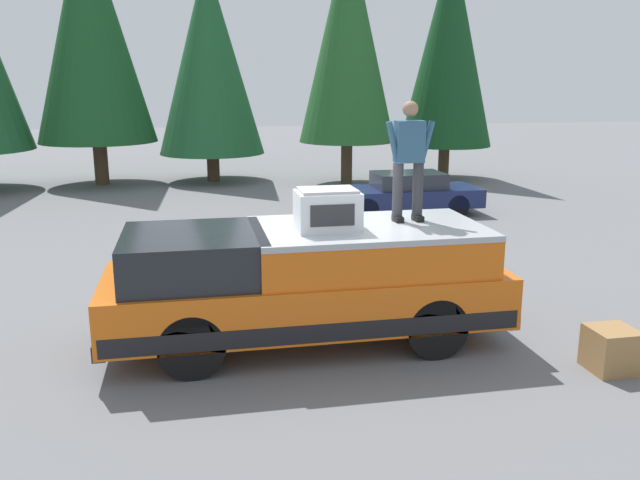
{
  "coord_description": "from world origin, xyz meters",
  "views": [
    {
      "loc": [
        -9.03,
        1.66,
        3.61
      ],
      "look_at": [
        0.03,
        -0.14,
        1.35
      ],
      "focal_mm": 36.63,
      "sensor_mm": 36.0,
      "label": 1
    }
  ],
  "objects_px": {
    "person_on_truck_bed": "(409,158)",
    "wooden_crate": "(611,349)",
    "pickup_truck": "(306,282)",
    "parked_car_navy": "(405,193)",
    "compressor_unit": "(327,210)"
  },
  "relations": [
    {
      "from": "compressor_unit",
      "to": "person_on_truck_bed",
      "type": "relative_size",
      "value": 0.5
    },
    {
      "from": "compressor_unit",
      "to": "wooden_crate",
      "type": "height_order",
      "value": "compressor_unit"
    },
    {
      "from": "parked_car_navy",
      "to": "pickup_truck",
      "type": "bearing_deg",
      "value": 153.15
    },
    {
      "from": "parked_car_navy",
      "to": "wooden_crate",
      "type": "xyz_separation_m",
      "value": [
        -10.18,
        0.65,
        -0.3
      ]
    },
    {
      "from": "person_on_truck_bed",
      "to": "pickup_truck",
      "type": "bearing_deg",
      "value": 97.91
    },
    {
      "from": "pickup_truck",
      "to": "person_on_truck_bed",
      "type": "distance_m",
      "value": 2.27
    },
    {
      "from": "person_on_truck_bed",
      "to": "wooden_crate",
      "type": "height_order",
      "value": "person_on_truck_bed"
    },
    {
      "from": "wooden_crate",
      "to": "compressor_unit",
      "type": "bearing_deg",
      "value": 65.26
    },
    {
      "from": "pickup_truck",
      "to": "wooden_crate",
      "type": "height_order",
      "value": "pickup_truck"
    },
    {
      "from": "pickup_truck",
      "to": "parked_car_navy",
      "type": "height_order",
      "value": "pickup_truck"
    },
    {
      "from": "compressor_unit",
      "to": "wooden_crate",
      "type": "xyz_separation_m",
      "value": [
        -1.55,
        -3.37,
        -1.65
      ]
    },
    {
      "from": "person_on_truck_bed",
      "to": "compressor_unit",
      "type": "bearing_deg",
      "value": 105.92
    },
    {
      "from": "person_on_truck_bed",
      "to": "parked_car_navy",
      "type": "xyz_separation_m",
      "value": [
        8.27,
        -2.78,
        -1.97
      ]
    },
    {
      "from": "pickup_truck",
      "to": "wooden_crate",
      "type": "relative_size",
      "value": 9.89
    },
    {
      "from": "compressor_unit",
      "to": "person_on_truck_bed",
      "type": "bearing_deg",
      "value": -74.08
    }
  ]
}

